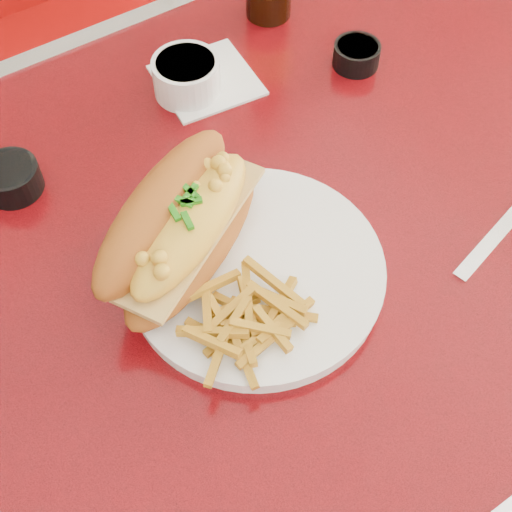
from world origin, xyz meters
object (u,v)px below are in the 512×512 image
diner_table (247,299)px  sauce_cup_left (11,177)px  booth_bench_far (50,115)px  sauce_cup_right (357,54)px  mac_hoagie (181,225)px  fork (251,205)px  gravy_ramekin (187,76)px  dinner_plate (256,271)px

diner_table → sauce_cup_left: (-0.20, 0.20, 0.18)m
booth_bench_far → sauce_cup_right: size_ratio=15.92×
booth_bench_far → mac_hoagie: bearing=-95.6°
fork → sauce_cup_left: bearing=60.1°
gravy_ramekin → sauce_cup_left: 0.26m
booth_bench_far → dinner_plate: bearing=-91.8°
diner_table → sauce_cup_left: sauce_cup_left is taller
diner_table → fork: fork is taller
booth_bench_far → gravy_ramekin: bearing=-84.3°
mac_hoagie → fork: size_ratio=1.79×
gravy_ramekin → sauce_cup_right: gravy_ramekin is taller
booth_bench_far → fork: size_ratio=8.18×
dinner_plate → gravy_ramekin: 0.30m
sauce_cup_right → gravy_ramekin: bearing=159.7°
mac_hoagie → gravy_ramekin: (0.14, 0.23, -0.04)m
fork → dinner_plate: bearing=162.3°
dinner_plate → sauce_cup_left: bearing=122.7°
mac_hoagie → dinner_plate: bearing=-79.0°
gravy_ramekin → mac_hoagie: bearing=-120.9°
mac_hoagie → gravy_ramekin: 0.27m
gravy_ramekin → booth_bench_far: bearing=95.7°
diner_table → dinner_plate: dinner_plate is taller
diner_table → sauce_cup_left: 0.33m
booth_bench_far → sauce_cup_left: 0.82m
sauce_cup_right → mac_hoagie: bearing=-156.8°
diner_table → booth_bench_far: bearing=90.0°
diner_table → dinner_plate: (-0.03, -0.06, 0.17)m
booth_bench_far → fork: booth_bench_far is taller
sauce_cup_left → sauce_cup_right: size_ratio=1.15×
dinner_plate → diner_table: bearing=66.6°
dinner_plate → fork: 0.08m
booth_bench_far → fork: (0.01, -0.80, 0.50)m
diner_table → dinner_plate: size_ratio=4.36×
diner_table → sauce_cup_left: bearing=134.8°
mac_hoagie → fork: (0.09, 0.01, -0.04)m
dinner_plate → gravy_ramekin: bearing=73.5°
booth_bench_far → gravy_ramekin: booth_bench_far is taller
mac_hoagie → fork: 0.10m
sauce_cup_right → diner_table: bearing=-151.7°
booth_bench_far → dinner_plate: (-0.03, -0.87, 0.49)m
dinner_plate → gravy_ramekin: gravy_ramekin is taller
diner_table → booth_bench_far: 0.87m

